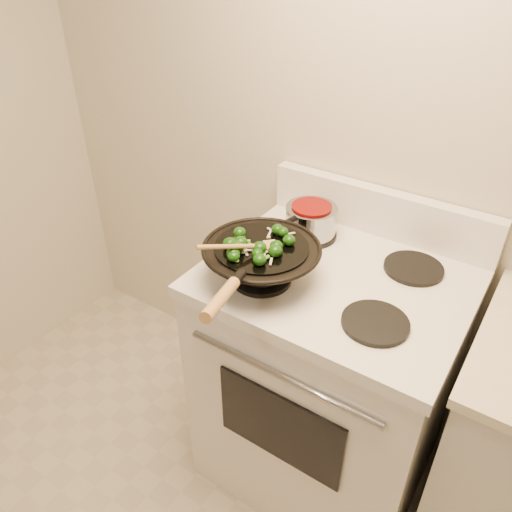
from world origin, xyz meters
The scene contains 5 objects.
stove centered at (-0.22, 1.17, 0.47)m, with size 0.78×0.67×1.08m.
wok centered at (-0.40, 1.02, 0.99)m, with size 0.35×0.56×0.18m.
stirfry centered at (-0.41, 0.99, 1.05)m, with size 0.18×0.23×0.04m.
wooden_spoon centered at (-0.41, 0.97, 1.06)m, with size 0.15×0.22×0.07m.
saucepan centered at (-0.40, 1.32, 0.98)m, with size 0.17×0.27×0.10m.
Camera 1 is at (0.25, 0.02, 1.81)m, focal length 35.00 mm.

